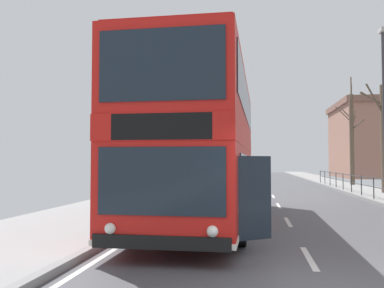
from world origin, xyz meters
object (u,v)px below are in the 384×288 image
object	(u,v)px
double_decker_bus_main	(205,146)
bare_tree_far_01	(384,134)
street_lamp_far_side	(384,100)
bare_tree_far_00	(352,136)

from	to	relation	value
double_decker_bus_main	bare_tree_far_01	world-z (taller)	bare_tree_far_01
street_lamp_far_side	bare_tree_far_01	distance (m)	4.36
double_decker_bus_main	bare_tree_far_00	xyz separation A→B (m)	(8.94, 20.08, 1.47)
double_decker_bus_main	bare_tree_far_01	xyz separation A→B (m)	(8.76, 11.67, 1.05)
bare_tree_far_01	bare_tree_far_00	bearing A→B (deg)	88.76
bare_tree_far_00	bare_tree_far_01	world-z (taller)	bare_tree_far_00
bare_tree_far_00	double_decker_bus_main	bearing A→B (deg)	-114.00
bare_tree_far_00	bare_tree_far_01	size ratio (longest dim) A/B	1.26
bare_tree_far_00	bare_tree_far_01	xyz separation A→B (m)	(-0.18, -8.40, -0.41)
double_decker_bus_main	bare_tree_far_00	bearing A→B (deg)	66.00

